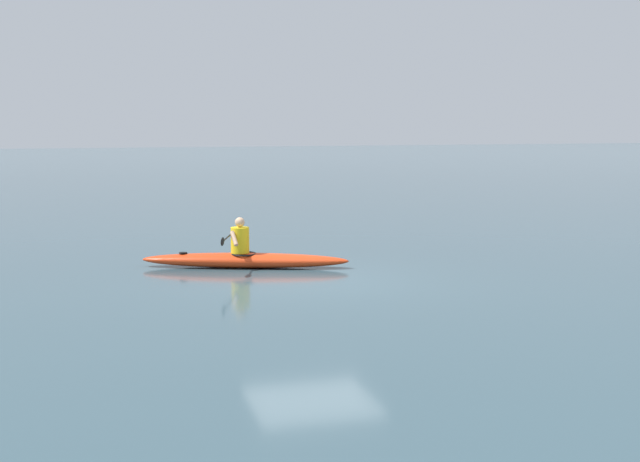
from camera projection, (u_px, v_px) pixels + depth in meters
ground_plane at (312, 281)px, 16.67m from camera, size 160.00×160.00×0.00m
kayak at (245, 260)px, 18.11m from camera, size 4.43×2.02×0.32m
kayaker at (239, 238)px, 18.05m from camera, size 0.84×2.36×0.77m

